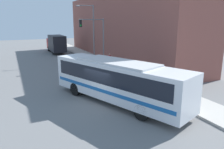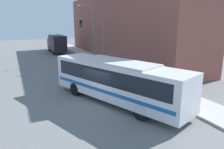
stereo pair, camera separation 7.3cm
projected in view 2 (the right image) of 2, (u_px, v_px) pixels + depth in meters
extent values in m
plane|color=slate|center=(103.00, 104.00, 15.85)|extent=(120.00, 120.00, 0.00)
cube|color=#B7B2A8|center=(90.00, 57.00, 35.87)|extent=(2.80, 70.00, 0.14)
cube|color=brown|center=(120.00, 27.00, 34.60)|extent=(6.00, 33.75, 9.82)
cube|color=silver|center=(117.00, 80.00, 15.69)|extent=(6.45, 11.40, 2.54)
cube|color=black|center=(117.00, 74.00, 15.58)|extent=(6.16, 10.58, 1.07)
cube|color=#19599E|center=(117.00, 87.00, 15.82)|extent=(6.32, 11.00, 0.24)
cube|color=silver|center=(117.00, 62.00, 15.37)|extent=(4.42, 6.61, 0.16)
cylinder|color=black|center=(96.00, 83.00, 19.12)|extent=(0.64, 1.07, 1.04)
cylinder|color=black|center=(75.00, 89.00, 17.55)|extent=(0.64, 1.07, 1.04)
cylinder|color=black|center=(162.00, 102.00, 14.67)|extent=(0.64, 1.07, 1.04)
cylinder|color=black|center=(141.00, 112.00, 13.10)|extent=(0.64, 1.07, 1.04)
cube|color=black|center=(57.00, 43.00, 39.61)|extent=(2.29, 5.70, 2.78)
cube|color=#B21919|center=(54.00, 43.00, 43.20)|extent=(2.18, 2.21, 1.97)
cylinder|color=black|center=(49.00, 49.00, 42.69)|extent=(0.25, 0.90, 0.90)
cylinder|color=black|center=(53.00, 52.00, 38.60)|extent=(0.25, 0.90, 0.90)
cylinder|color=red|center=(140.00, 80.00, 20.62)|extent=(0.25, 0.25, 0.49)
sphere|color=red|center=(140.00, 77.00, 20.54)|extent=(0.24, 0.24, 0.24)
cylinder|color=red|center=(141.00, 80.00, 20.49)|extent=(0.11, 0.15, 0.11)
cylinder|color=slate|center=(104.00, 42.00, 28.24)|extent=(0.16, 0.16, 5.99)
cylinder|color=slate|center=(92.00, 20.00, 26.91)|extent=(3.20, 0.11, 0.11)
cube|color=black|center=(81.00, 23.00, 26.46)|extent=(0.30, 0.24, 0.90)
sphere|color=#19D83F|center=(81.00, 25.00, 26.39)|extent=(0.18, 0.18, 0.18)
cylinder|color=slate|center=(111.00, 64.00, 26.39)|extent=(0.06, 0.06, 1.19)
cylinder|color=#4C4C51|center=(111.00, 58.00, 26.21)|extent=(0.14, 0.14, 0.22)
cylinder|color=slate|center=(94.00, 33.00, 31.49)|extent=(0.18, 0.18, 7.83)
cylinder|color=slate|center=(86.00, 6.00, 30.12)|extent=(2.22, 0.11, 0.11)
ellipsoid|color=gray|center=(78.00, 6.00, 29.69)|extent=(0.56, 0.28, 0.20)
cylinder|color=#23283D|center=(110.00, 63.00, 28.34)|extent=(0.28, 0.28, 0.76)
cylinder|color=#B22D33|center=(110.00, 58.00, 28.17)|extent=(0.34, 0.34, 0.63)
sphere|color=tan|center=(110.00, 54.00, 28.07)|extent=(0.20, 0.20, 0.20)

